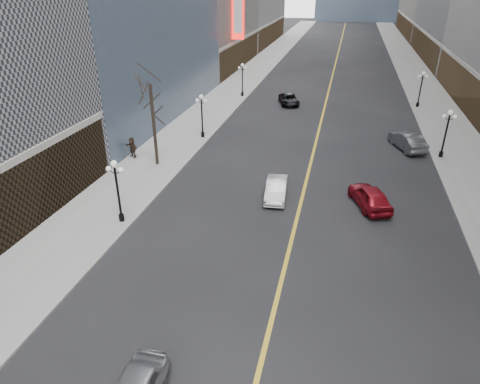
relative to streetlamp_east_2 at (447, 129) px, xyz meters
The scene contains 15 objects.
sidewalk_east 22.29m from the streetlamp_east_2, 84.29° to the left, with size 6.00×230.00×0.15m, color gray.
sidewalk_west 34.02m from the streetlamp_east_2, 139.55° to the left, with size 6.00×230.00×0.15m, color gray.
lane_line 34.23m from the streetlamp_east_2, 110.24° to the left, with size 0.25×200.00×0.02m, color gold.
streetlamp_east_2 is the anchor object (origin of this frame).
streetlamp_east_3 18.00m from the streetlamp_east_2, 90.00° to the left, with size 1.26×0.44×4.52m.
streetlamp_west_1 29.68m from the streetlamp_east_2, 142.67° to the right, with size 1.26×0.44×4.52m.
streetlamp_west_2 23.60m from the streetlamp_east_2, behind, with size 1.26×0.44×4.52m.
streetlamp_west_3 29.68m from the streetlamp_east_2, 142.67° to the left, with size 1.26×0.44×4.52m.
theatre_marquee 43.28m from the streetlamp_east_2, 130.86° to the left, with size 2.00×0.55×12.00m.
tree_west_far 26.74m from the streetlamp_east_2, 162.45° to the right, with size 3.60×3.60×7.92m.
car_nb_mid 18.20m from the streetlamp_east_2, 139.78° to the right, with size 1.52×4.37×1.44m, color silver.
car_nb_far 22.84m from the streetlamp_east_2, 136.88° to the left, with size 2.25×4.89×1.36m, color black.
car_sb_mid 13.48m from the streetlamp_east_2, 120.80° to the right, with size 1.94×4.81×1.64m, color maroon.
car_sb_far 3.99m from the streetlamp_east_2, 148.35° to the left, with size 1.79×5.14×1.69m, color #474B4E.
ped_west_far 29.11m from the streetlamp_east_2, 166.07° to the right, with size 1.78×0.51×1.92m, color black.
Camera 1 is at (2.31, 7.00, 15.35)m, focal length 32.00 mm.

